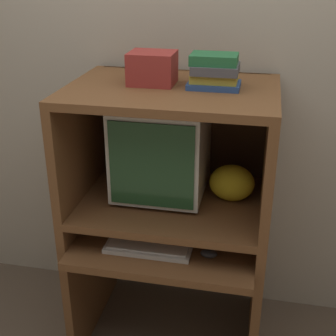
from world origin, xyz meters
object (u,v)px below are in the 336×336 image
Objects in this scene: keyboard at (149,246)px; storage_box at (152,68)px; mouse at (209,253)px; crt_monitor at (162,148)px; book_stack at (215,71)px; snack_bag at (232,183)px.

storage_box reaches higher than keyboard.
crt_monitor is at bearing 133.54° from mouse.
mouse is 0.34× the size of book_stack.
mouse is 0.35m from snack_bag.
mouse is at bearing -1.31° from keyboard.
crt_monitor is 2.10× the size of snack_bag.
snack_bag is (0.33, -0.01, -0.14)m from crt_monitor.
book_stack reaches higher than crt_monitor.
mouse is at bearing -82.02° from book_stack.
storage_box reaches higher than snack_bag.
snack_bag is at bearing -1.48° from crt_monitor.
mouse is 0.84m from storage_box.
storage_box is (-0.30, 0.26, 0.74)m from mouse.
storage_box reaches higher than crt_monitor.
book_stack reaches higher than snack_bag.
snack_bag is 1.07× the size of storage_box.
snack_bag is 0.64m from storage_box.
book_stack is at bearing 97.98° from mouse.
crt_monitor is 1.14× the size of keyboard.
book_stack is (0.23, -0.03, 0.38)m from crt_monitor.
mouse is 0.38× the size of storage_box.
book_stack is (-0.10, -0.03, 0.52)m from snack_bag.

